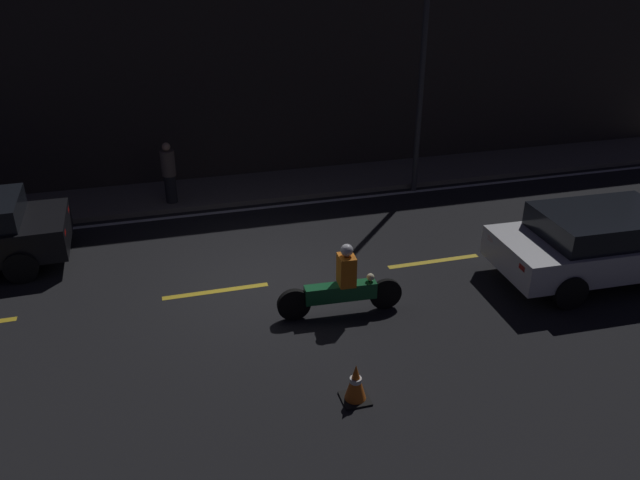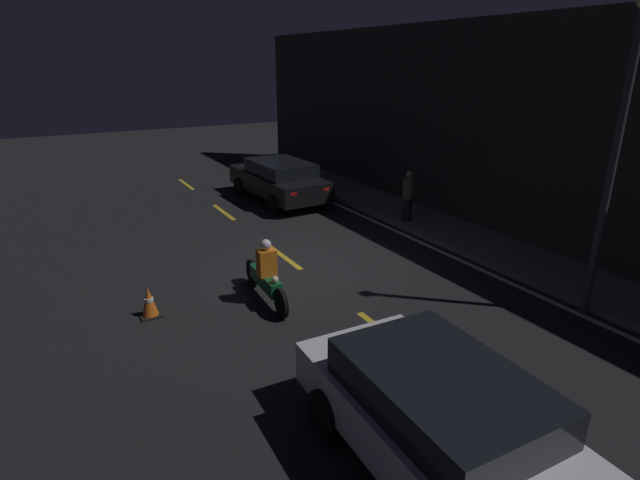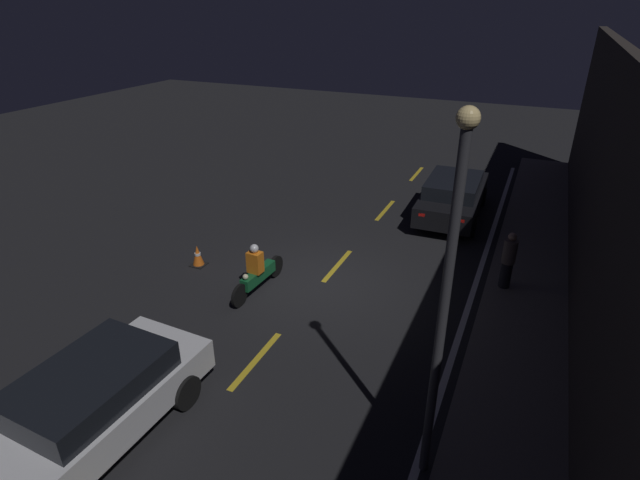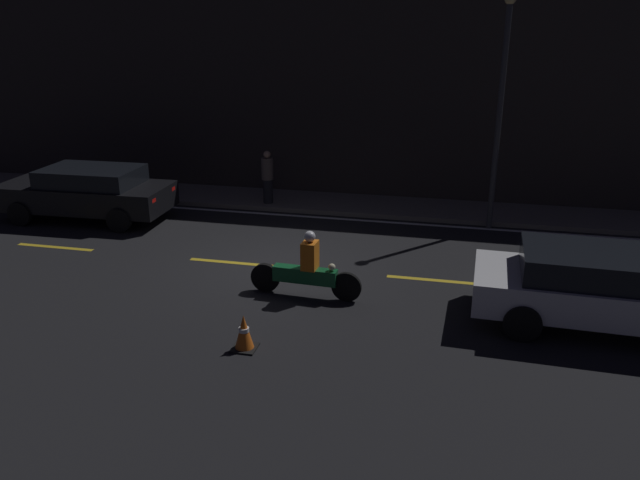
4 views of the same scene
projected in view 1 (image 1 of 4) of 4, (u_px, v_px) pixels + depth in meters
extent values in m
plane|color=black|center=(268.00, 284.00, 12.06)|extent=(56.00, 56.00, 0.00)
cube|color=#605B56|center=(231.00, 190.00, 16.34)|extent=(28.00, 1.97, 0.12)
cube|color=#2D2826|center=(217.00, 72.00, 16.07)|extent=(28.00, 0.30, 5.82)
cube|color=gold|center=(216.00, 291.00, 11.82)|extent=(2.00, 0.14, 0.01)
cube|color=gold|center=(434.00, 261.00, 12.91)|extent=(2.00, 0.14, 0.01)
cube|color=gold|center=(618.00, 236.00, 13.99)|extent=(2.00, 0.14, 0.01)
cube|color=silver|center=(238.00, 210.00, 15.29)|extent=(25.20, 0.14, 0.01)
cube|color=red|center=(64.00, 232.00, 12.27)|extent=(0.07, 0.20, 0.10)
cube|color=red|center=(67.00, 210.00, 13.30)|extent=(0.07, 0.20, 0.10)
cylinder|color=black|center=(21.00, 267.00, 12.01)|extent=(0.64, 0.20, 0.64)
cylinder|color=black|center=(31.00, 230.00, 13.55)|extent=(0.64, 0.20, 0.64)
cube|color=silver|center=(609.00, 247.00, 12.11)|extent=(4.56, 1.99, 0.60)
cube|color=black|center=(605.00, 223.00, 11.83)|extent=(2.53, 1.74, 0.47)
cube|color=red|center=(491.00, 239.00, 12.10)|extent=(0.07, 0.20, 0.10)
cube|color=red|center=(523.00, 268.00, 11.06)|extent=(0.07, 0.20, 0.10)
cylinder|color=black|center=(637.00, 234.00, 13.32)|extent=(0.65, 0.20, 0.64)
cylinder|color=black|center=(519.00, 248.00, 12.74)|extent=(0.65, 0.20, 0.64)
cylinder|color=black|center=(570.00, 292.00, 11.17)|extent=(0.65, 0.20, 0.64)
cylinder|color=black|center=(385.00, 294.00, 11.17)|extent=(0.59, 0.11, 0.59)
cylinder|color=black|center=(294.00, 305.00, 10.85)|extent=(0.60, 0.13, 0.59)
cube|color=#14592D|center=(340.00, 292.00, 10.94)|extent=(1.29, 0.31, 0.30)
sphere|color=#F2EABF|center=(370.00, 277.00, 10.95)|extent=(0.14, 0.14, 0.14)
cube|color=orange|center=(346.00, 270.00, 10.77)|extent=(0.30, 0.37, 0.55)
sphere|color=silver|center=(347.00, 250.00, 10.60)|extent=(0.22, 0.22, 0.22)
cube|color=black|center=(355.00, 398.00, 9.07)|extent=(0.41, 0.41, 0.03)
cone|color=orange|center=(356.00, 382.00, 8.93)|extent=(0.31, 0.31, 0.58)
cylinder|color=white|center=(356.00, 380.00, 8.92)|extent=(0.17, 0.17, 0.07)
cylinder|color=black|center=(171.00, 189.00, 15.31)|extent=(0.28, 0.28, 0.70)
cylinder|color=#594C47|center=(168.00, 163.00, 15.02)|extent=(0.34, 0.34, 0.62)
sphere|color=tan|center=(166.00, 147.00, 14.84)|extent=(0.20, 0.20, 0.20)
cylinder|color=#333338|center=(421.00, 86.00, 15.30)|extent=(0.14, 0.14, 5.50)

